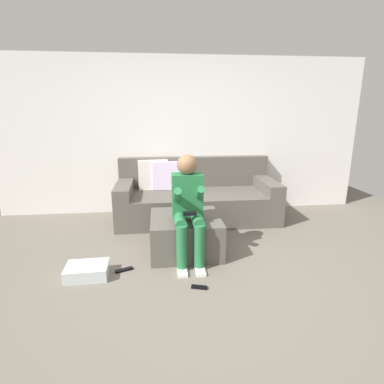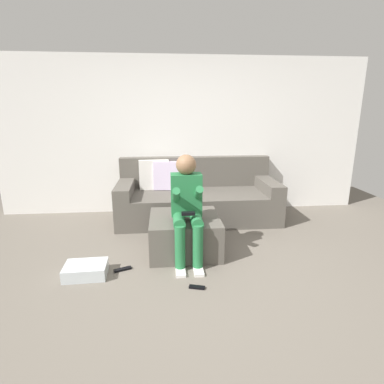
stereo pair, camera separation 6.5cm
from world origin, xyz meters
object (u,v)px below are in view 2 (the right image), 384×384
(couch_sectional, at_px, (196,198))
(ottoman, at_px, (185,234))
(person_seated, at_px, (187,203))
(remote_by_storage_bin, at_px, (123,269))
(remote_under_side_table, at_px, (78,267))
(remote_near_ottoman, at_px, (197,287))
(storage_bin, at_px, (86,270))

(couch_sectional, height_order, ottoman, couch_sectional)
(couch_sectional, distance_m, person_seated, 1.39)
(remote_by_storage_bin, bearing_deg, remote_under_side_table, 147.94)
(remote_near_ottoman, xyz_separation_m, remote_by_storage_bin, (-0.74, 0.40, 0.00))
(couch_sectional, xyz_separation_m, person_seated, (-0.24, -1.33, 0.34))
(remote_near_ottoman, bearing_deg, remote_under_side_table, 174.25)
(remote_near_ottoman, height_order, remote_under_side_table, same)
(person_seated, distance_m, remote_by_storage_bin, 0.96)
(couch_sectional, distance_m, remote_near_ottoman, 1.97)
(couch_sectional, relative_size, ottoman, 2.95)
(remote_by_storage_bin, xyz_separation_m, remote_under_side_table, (-0.47, 0.09, 0.00))
(remote_under_side_table, bearing_deg, person_seated, 50.86)
(ottoman, xyz_separation_m, remote_near_ottoman, (0.06, -0.81, -0.20))
(person_seated, distance_m, storage_bin, 1.23)
(person_seated, relative_size, remote_under_side_table, 6.87)
(couch_sectional, xyz_separation_m, remote_near_ottoman, (-0.19, -1.94, -0.30))
(ottoman, bearing_deg, remote_by_storage_bin, -149.04)
(ottoman, xyz_separation_m, person_seated, (0.01, -0.20, 0.44))
(remote_under_side_table, bearing_deg, storage_bin, -8.38)
(storage_bin, bearing_deg, couch_sectional, 51.69)
(remote_by_storage_bin, distance_m, remote_under_side_table, 0.48)
(couch_sectional, height_order, remote_by_storage_bin, couch_sectional)
(couch_sectional, xyz_separation_m, remote_by_storage_bin, (-0.93, -1.54, -0.30))
(ottoman, bearing_deg, remote_near_ottoman, -85.80)
(remote_by_storage_bin, relative_size, remote_under_side_table, 1.07)
(remote_near_ottoman, bearing_deg, storage_bin, 179.62)
(storage_bin, bearing_deg, ottoman, 25.24)
(person_seated, distance_m, remote_under_side_table, 1.33)
(ottoman, relative_size, person_seated, 0.69)
(ottoman, distance_m, storage_bin, 1.15)
(ottoman, height_order, remote_by_storage_bin, ottoman)
(remote_near_ottoman, relative_size, remote_by_storage_bin, 0.83)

